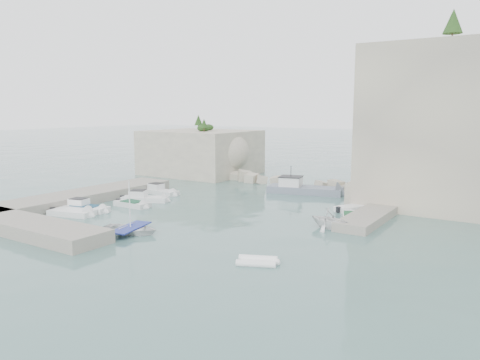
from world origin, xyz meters
The scene contains 21 objects.
ground centered at (0.00, 0.00, 0.00)m, with size 400.00×400.00×0.00m, color slate.
cliff_terrace centered at (13.00, 18.00, 1.25)m, with size 8.00×10.00×2.50m, color beige.
outcrop_west centered at (-20.00, 25.00, 3.50)m, with size 16.00×14.00×7.00m, color beige.
quay_west centered at (-17.00, -1.00, 0.55)m, with size 5.00×24.00×1.10m, color #9E9689.
quay_south centered at (-10.00, -12.50, 0.55)m, with size 18.00×4.00×1.10m, color #9E9689.
ledge_east centered at (13.50, 10.00, 0.40)m, with size 3.00×16.00×0.80m, color #9E9689.
breakwater centered at (-1.00, 22.00, 0.70)m, with size 28.00×3.00×1.40m, color beige.
motorboat_a centered at (-12.71, 7.37, 0.00)m, with size 5.60×1.67×1.40m, color silver, non-canonical shape.
motorboat_b centered at (-10.98, 2.93, 0.00)m, with size 5.72×1.87×1.40m, color white, non-canonical shape.
motorboat_c centered at (-10.08, 0.09, 0.00)m, with size 4.59×1.67×0.70m, color silver, non-canonical shape.
motorboat_d centered at (-12.47, -4.20, 0.00)m, with size 5.67×1.69×1.40m, color white, non-canonical shape.
motorboat_e centered at (-11.99, -6.18, 0.00)m, with size 4.98×2.04×0.70m, color white, non-canonical shape.
rowboat centered at (-2.14, -7.77, 0.00)m, with size 3.46×4.85×1.00m, color white.
inflatable_dinghy centered at (10.99, -8.72, 0.00)m, with size 2.95×1.43×0.44m, color white, non-canonical shape.
tender_east_a centered at (11.43, 2.94, 0.00)m, with size 3.19×3.70×1.95m, color white.
tender_east_b centered at (11.75, 7.24, 0.00)m, with size 3.92×1.34×0.70m, color silver, non-canonical shape.
tender_east_c centered at (10.79, 11.50, 0.00)m, with size 5.10×1.65×0.70m, color white, non-canonical shape.
tender_east_d centered at (10.98, 14.84, 0.00)m, with size 1.90×5.05×1.95m, color silver.
work_boat centered at (2.13, 17.64, 0.00)m, with size 10.12×2.99×2.20m, color slate, non-canonical shape.
rowboat_mast centered at (-2.14, -7.77, 2.60)m, with size 0.10×0.10×4.20m, color white.
vegetation centered at (17.83, 24.40, 17.93)m, with size 53.48×13.88×13.40m.
Camera 1 is at (26.79, -35.05, 10.47)m, focal length 35.00 mm.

